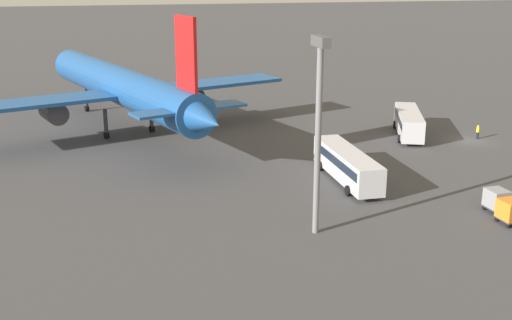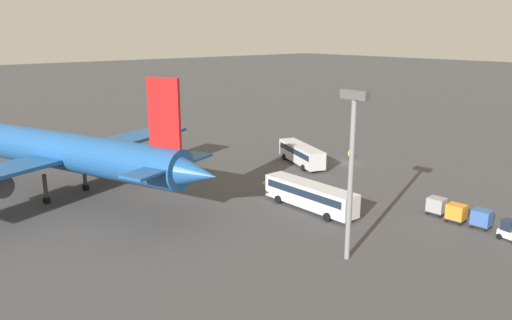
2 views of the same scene
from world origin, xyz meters
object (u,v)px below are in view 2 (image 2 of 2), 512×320
Objects in this scene: baggage_tug at (510,231)px; worker_person at (349,155)px; cargo_cart_orange at (456,212)px; cargo_cart_blue at (482,218)px; cargo_cart_grey at (437,205)px; shuttle_bus_near at (301,153)px; airplane at (55,150)px; shuttle_bus_far at (310,194)px.

worker_person is (31.49, -12.90, -0.07)m from baggage_tug.
cargo_cart_blue is at bearing -170.30° from cargo_cart_orange.
worker_person is 0.82× the size of cargo_cart_grey.
baggage_tug reaches higher than cargo_cart_orange.
baggage_tug is 1.20× the size of cargo_cart_orange.
shuttle_bus_near is 5.66× the size of cargo_cart_blue.
baggage_tug is 1.20× the size of cargo_cart_blue.
cargo_cart_grey is (5.31, 0.00, 0.00)m from cargo_cart_blue.
baggage_tug is at bearing -165.62° from airplane.
airplane is 27.99× the size of worker_person.
shuttle_bus_far reaches higher than baggage_tug.
cargo_cart_blue reaches higher than worker_person.
cargo_cart_orange is at bearing -169.05° from shuttle_bus_near.
shuttle_bus_near is at bearing -9.28° from cargo_cart_grey.
shuttle_bus_far is 6.07× the size of cargo_cart_grey.
shuttle_bus_far reaches higher than cargo_cart_grey.
cargo_cart_blue is (-28.08, 12.03, 0.32)m from worker_person.
airplane is 44.99m from worker_person.
airplane is 22.92× the size of cargo_cart_blue.
airplane reaches higher than worker_person.
cargo_cart_blue and cargo_cart_grey have the same top height.
shuttle_bus_near is at bearing -7.73° from cargo_cart_blue.
airplane is 36.54m from shuttle_bus_near.
cargo_cart_grey is (-22.76, 12.03, 0.32)m from worker_person.
shuttle_bus_far is 24.93m from worker_person.
shuttle_bus_near is (-9.40, -35.07, -4.14)m from airplane.
shuttle_bus_far is at bearing 31.37° from cargo_cart_blue.
shuttle_bus_near is 4.71× the size of baggage_tug.
baggage_tug is at bearing 157.72° from worker_person.
airplane reaches higher than shuttle_bus_near.
cargo_cart_orange is at bearing 9.70° from cargo_cart_blue.
cargo_cart_grey is at bearing -158.77° from airplane.
cargo_cart_blue is at bearing 156.81° from worker_person.
shuttle_bus_far is at bearing 157.71° from shuttle_bus_near.
baggage_tug is (-19.53, -8.96, -0.96)m from shuttle_bus_far.
cargo_cart_grey is (-35.57, -30.79, -4.82)m from airplane.
cargo_cart_blue is (-40.88, -30.79, -4.82)m from airplane.
cargo_cart_blue is at bearing -149.03° from shuttle_bus_far.
cargo_cart_blue is at bearing -179.97° from cargo_cart_grey.
airplane is 32.70m from shuttle_bus_far.
shuttle_bus_near is 35.28m from baggage_tug.
cargo_cart_orange is at bearing -161.22° from airplane.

